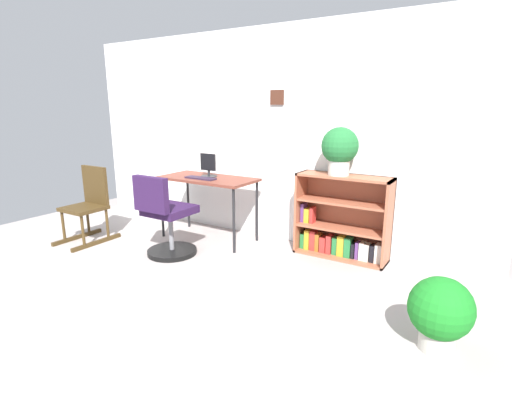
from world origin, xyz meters
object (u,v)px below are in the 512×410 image
object	(u,v)px
monitor	(208,167)
potted_plant_on_shelf	(340,148)
bookshelf_low	(342,222)
rocking_chair	(89,204)
potted_plant_floor	(440,311)
desk	(208,183)
keyboard	(201,178)
office_chair	(166,221)

from	to	relation	value
monitor	potted_plant_on_shelf	world-z (taller)	potted_plant_on_shelf
potted_plant_on_shelf	bookshelf_low	bearing A→B (deg)	51.92
rocking_chair	potted_plant_floor	size ratio (longest dim) A/B	1.75
desk	monitor	world-z (taller)	monitor
keyboard	potted_plant_on_shelf	xyz separation A→B (m)	(1.49, 0.36, 0.38)
rocking_chair	bookshelf_low	bearing A→B (deg)	21.76
rocking_chair	potted_plant_floor	distance (m)	3.79
potted_plant_floor	rocking_chair	bearing A→B (deg)	177.08
monitor	bookshelf_low	world-z (taller)	monitor
monitor	office_chair	distance (m)	0.85
keyboard	potted_plant_floor	world-z (taller)	keyboard
potted_plant_floor	monitor	bearing A→B (deg)	159.36
rocking_chair	potted_plant_on_shelf	world-z (taller)	potted_plant_on_shelf
keyboard	office_chair	xyz separation A→B (m)	(-0.01, -0.56, -0.37)
office_chair	potted_plant_floor	distance (m)	2.68
bookshelf_low	potted_plant_floor	bearing A→B (deg)	-48.40
desk	monitor	bearing A→B (deg)	111.81
potted_plant_on_shelf	potted_plant_floor	distance (m)	1.88
bookshelf_low	office_chair	bearing A→B (deg)	-147.94
office_chair	bookshelf_low	xyz separation A→B (m)	(1.54, 0.97, -0.01)
keyboard	bookshelf_low	bearing A→B (deg)	15.00
office_chair	bookshelf_low	size ratio (longest dim) A/B	0.92
potted_plant_on_shelf	office_chair	bearing A→B (deg)	-148.69
desk	potted_plant_on_shelf	bearing A→B (deg)	9.16
bookshelf_low	potted_plant_on_shelf	size ratio (longest dim) A/B	2.01
bookshelf_low	keyboard	bearing A→B (deg)	-165.00
desk	office_chair	distance (m)	0.74
potted_plant_floor	bookshelf_low	bearing A→B (deg)	131.60
keyboard	rocking_chair	world-z (taller)	rocking_chair
rocking_chair	bookshelf_low	size ratio (longest dim) A/B	0.90
monitor	potted_plant_floor	distance (m)	2.89
office_chair	rocking_chair	xyz separation A→B (m)	(-1.12, -0.10, 0.06)
desk	office_chair	size ratio (longest dim) A/B	1.29
keyboard	rocking_chair	distance (m)	1.35
monitor	bookshelf_low	xyz separation A→B (m)	(1.53, 0.26, -0.49)
rocking_chair	office_chair	bearing A→B (deg)	4.94
rocking_chair	potted_plant_floor	xyz separation A→B (m)	(3.78, -0.19, -0.17)
monitor	desk	bearing A→B (deg)	-68.19
potted_plant_on_shelf	desk	bearing A→B (deg)	-170.84
monitor	keyboard	xyz separation A→B (m)	(0.00, -0.15, -0.11)
desk	rocking_chair	bearing A→B (deg)	-146.02
potted_plant_on_shelf	potted_plant_floor	world-z (taller)	potted_plant_on_shelf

